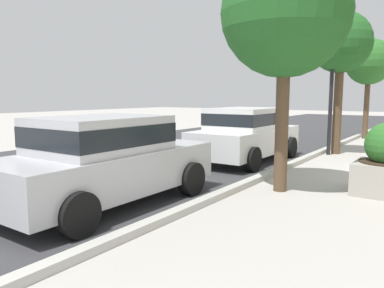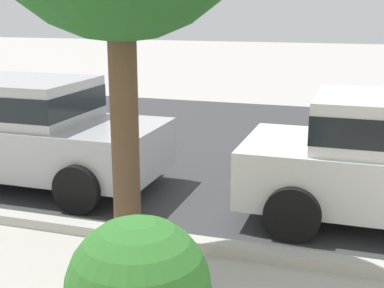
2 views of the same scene
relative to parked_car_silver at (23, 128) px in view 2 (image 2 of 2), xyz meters
name	(u,v)px [view 2 (image 2 of 2)]	position (x,y,z in m)	size (l,w,h in m)	color
street_surface	(382,156)	(5.16, 3.20, -0.84)	(60.00, 9.00, 0.01)	#38383A
parked_car_silver	(23,128)	(0.00, 0.00, 0.00)	(4.10, 1.93, 1.56)	#B7B7BC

